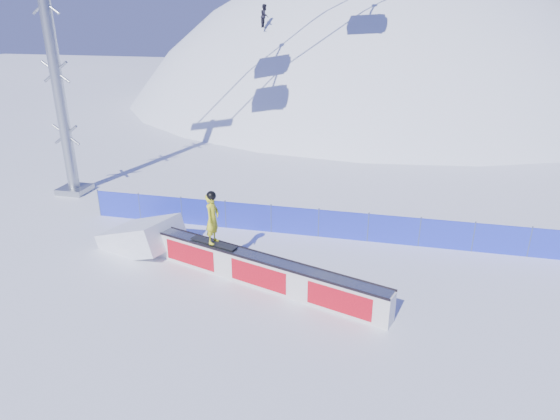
# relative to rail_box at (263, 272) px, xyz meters

# --- Properties ---
(ground) EXTENTS (160.00, 160.00, 0.00)m
(ground) POSITION_rel_rail_box_xyz_m (2.21, -0.17, -0.53)
(ground) COLOR white
(ground) RESTS_ON ground
(snow_hill) EXTENTS (64.00, 64.00, 64.00)m
(snow_hill) POSITION_rel_rail_box_xyz_m (2.21, 41.83, -18.53)
(snow_hill) COLOR white
(snow_hill) RESTS_ON ground
(safety_fence) EXTENTS (22.05, 0.05, 1.30)m
(safety_fence) POSITION_rel_rail_box_xyz_m (2.21, 4.33, 0.07)
(safety_fence) COLOR #2232C2
(safety_fence) RESTS_ON ground
(rail_box) EXTENTS (8.79, 3.40, 1.08)m
(rail_box) POSITION_rel_rail_box_xyz_m (0.00, 0.00, 0.00)
(rail_box) COLOR silver
(rail_box) RESTS_ON ground
(snow_ramp) EXTENTS (3.58, 2.83, 1.95)m
(snow_ramp) POSITION_rel_rail_box_xyz_m (-5.37, 1.75, -0.53)
(snow_ramp) COLOR white
(snow_ramp) RESTS_ON ground
(snowboarder) EXTENTS (1.88, 0.90, 1.95)m
(snowboarder) POSITION_rel_rail_box_xyz_m (-1.95, 0.64, 1.51)
(snowboarder) COLOR black
(snowboarder) RESTS_ON rail_box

